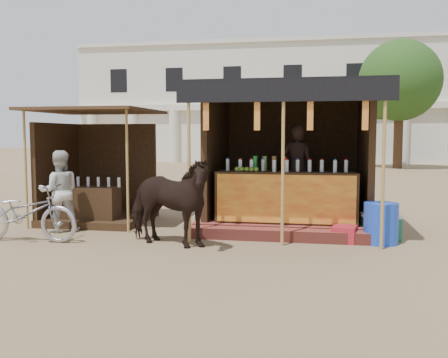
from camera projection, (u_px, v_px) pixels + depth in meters
ground at (204, 267)px, 7.02m from camera, size 120.00×120.00×0.00m
main_stall at (289, 176)px, 10.05m from camera, size 3.60×3.61×2.78m
secondary_stall at (93, 182)px, 10.69m from camera, size 2.40×2.40×2.38m
cow at (167, 202)px, 8.25m from camera, size 1.91×1.30×1.48m
motorbike at (25, 213)px, 8.64m from camera, size 1.92×0.72×1.00m
bystander at (59, 191)px, 9.50m from camera, size 0.95×0.88×1.56m
blue_barrel at (381, 223)px, 8.48m from camera, size 0.64×0.64×0.70m
red_crate at (344, 234)px, 8.60m from camera, size 0.47×0.49×0.28m
cooler at (381, 227)px, 8.81m from camera, size 0.71×0.55×0.46m
background_building at (267, 106)px, 36.37m from camera, size 26.00×7.45×8.18m
tree at (396, 84)px, 27.27m from camera, size 4.50×4.40×7.00m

